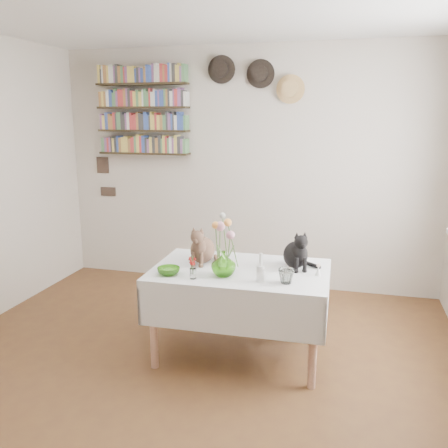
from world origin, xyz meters
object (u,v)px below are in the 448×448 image
(black_cat, at_px, (296,248))
(flower_vase, at_px, (224,264))
(bookshelf_unit, at_px, (143,111))
(dining_table, at_px, (240,291))
(tabby_cat, at_px, (203,243))

(black_cat, xyz_separation_m, flower_vase, (-0.47, -0.33, -0.06))
(black_cat, bearing_deg, bookshelf_unit, 117.81)
(dining_table, relative_size, bookshelf_unit, 1.31)
(tabby_cat, bearing_deg, dining_table, -13.46)
(tabby_cat, bearing_deg, flower_vase, -45.84)
(dining_table, height_order, tabby_cat, tabby_cat)
(tabby_cat, xyz_separation_m, black_cat, (0.71, 0.06, -0.00))
(bookshelf_unit, bearing_deg, dining_table, -46.88)
(dining_table, relative_size, black_cat, 4.35)
(bookshelf_unit, bearing_deg, flower_vase, -51.74)
(dining_table, bearing_deg, flower_vase, -114.69)
(black_cat, distance_m, bookshelf_unit, 2.47)
(black_cat, height_order, bookshelf_unit, bookshelf_unit)
(tabby_cat, height_order, bookshelf_unit, bookshelf_unit)
(black_cat, relative_size, flower_vase, 1.64)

